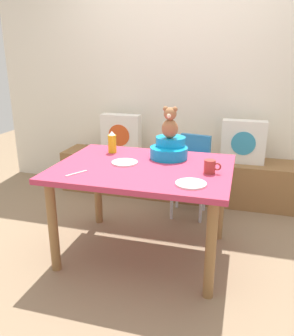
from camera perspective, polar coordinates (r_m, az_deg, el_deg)
name	(u,v)px	position (r m, az deg, el deg)	size (l,w,h in m)	color
ground_plane	(144,252)	(2.89, -0.56, -13.72)	(8.00, 8.00, 0.00)	#8C7256
back_wall	(182,76)	(3.93, 5.82, 14.83)	(4.40, 0.10, 2.60)	silver
window_bench	(175,176)	(3.88, 4.60, -1.36)	(2.60, 0.44, 0.46)	olive
pillow_floral_left	(121,134)	(3.90, -4.31, 5.62)	(0.44, 0.15, 0.44)	white
pillow_floral_right	(243,142)	(3.67, 15.65, 4.19)	(0.44, 0.15, 0.44)	white
dining_table	(143,178)	(2.61, -0.60, -1.67)	(1.30, 0.98, 0.74)	#B73351
highchair	(190,165)	(3.34, 7.17, 0.55)	(0.38, 0.50, 0.79)	#2672B2
infant_seat_teal	(169,149)	(2.77, 3.73, 3.19)	(0.30, 0.33, 0.16)	#0F8FCD
teddy_bear	(170,123)	(2.72, 3.82, 7.38)	(0.13, 0.12, 0.25)	#9A653F
ketchup_bottle	(112,142)	(2.92, -5.78, 4.22)	(0.07, 0.07, 0.18)	gold
coffee_mug	(210,167)	(2.44, 10.39, 0.22)	(0.12, 0.08, 0.09)	#9E332D
dinner_plate_near	(125,162)	(2.64, -3.71, 0.92)	(0.20, 0.20, 0.01)	white
dinner_plate_far	(191,184)	(2.22, 7.27, -2.59)	(0.20, 0.20, 0.01)	white
table_fork	(76,173)	(2.45, -11.59, -0.86)	(0.02, 0.17, 0.01)	silver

